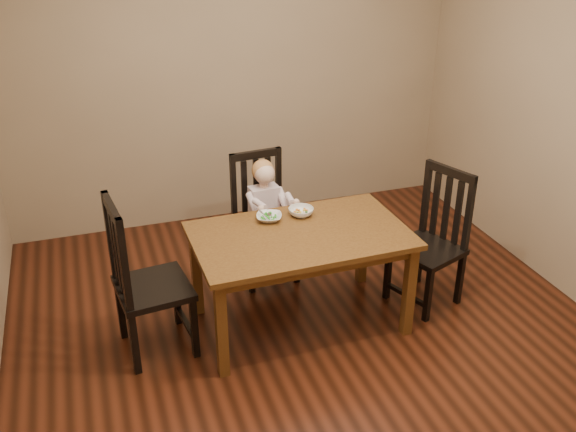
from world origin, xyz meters
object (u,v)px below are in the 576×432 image
object	(u,v)px
chair_left	(144,282)
bowl_veg	(301,212)
chair_right	(432,240)
toddler	(265,207)
chair_child	(263,219)
bowl_peas	(269,217)
dining_table	(300,244)

from	to	relation	value
chair_left	bowl_veg	xyz separation A→B (m)	(1.13, 0.21, 0.22)
chair_right	toddler	distance (m)	1.25
chair_child	chair_right	xyz separation A→B (m)	(1.05, -0.73, 0.01)
bowl_peas	dining_table	bearing A→B (deg)	-60.53
dining_table	chair_right	world-z (taller)	chair_right
bowl_veg	chair_right	bearing A→B (deg)	-15.94
bowl_veg	bowl_peas	bearing A→B (deg)	-179.60
chair_right	bowl_veg	size ratio (longest dim) A/B	5.83
chair_left	bowl_peas	size ratio (longest dim) A/B	6.29
dining_table	toddler	size ratio (longest dim) A/B	2.89
chair_right	toddler	size ratio (longest dim) A/B	2.05
chair_child	chair_right	size ratio (longest dim) A/B	0.98
bowl_peas	bowl_veg	distance (m)	0.23
dining_table	chair_right	xyz separation A→B (m)	(1.00, -0.01, -0.14)
chair_child	bowl_veg	world-z (taller)	chair_child
toddler	bowl_peas	distance (m)	0.45
chair_left	bowl_veg	distance (m)	1.17
chair_child	chair_left	bearing A→B (deg)	29.76
dining_table	chair_child	xyz separation A→B (m)	(-0.05, 0.72, -0.15)
dining_table	bowl_veg	bearing A→B (deg)	69.56
chair_left	chair_right	distance (m)	2.03
chair_child	bowl_peas	xyz separation A→B (m)	(-0.09, -0.47, 0.25)
dining_table	bowl_veg	world-z (taller)	bowl_veg
chair_right	bowl_veg	bearing A→B (deg)	53.20
dining_table	chair_child	size ratio (longest dim) A/B	1.44
chair_left	chair_right	world-z (taller)	chair_left
chair_right	toddler	bearing A→B (deg)	36.11
bowl_veg	chair_child	bearing A→B (deg)	106.78
chair_left	toddler	bearing A→B (deg)	116.07
chair_child	toddler	distance (m)	0.13
chair_child	dining_table	bearing A→B (deg)	88.84
dining_table	chair_child	world-z (taller)	chair_child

